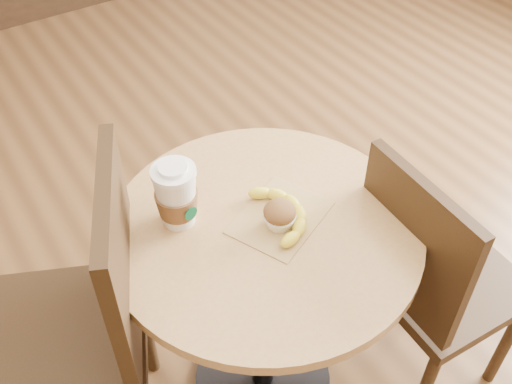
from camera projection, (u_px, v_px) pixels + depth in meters
cafe_table at (264, 275)px, 1.59m from camera, size 0.77×0.77×0.75m
chair_left at (83, 325)px, 1.48m from camera, size 0.58×0.58×1.00m
chair_right at (431, 277)px, 1.66m from camera, size 0.42×0.42×0.90m
kraft_bag at (281, 217)px, 1.47m from camera, size 0.29×0.26×0.00m
coffee_cup at (176, 197)px, 1.41m from camera, size 0.11×0.11×0.18m
muffin at (280, 215)px, 1.43m from camera, size 0.08×0.08×0.07m
banana at (282, 212)px, 1.46m from camera, size 0.18×0.25×0.03m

